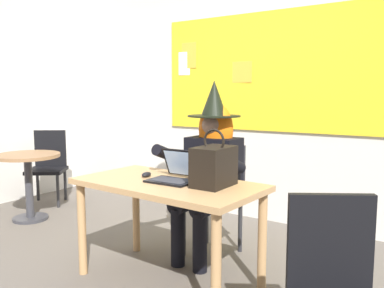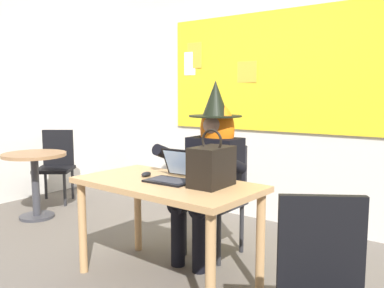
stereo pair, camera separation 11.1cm
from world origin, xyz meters
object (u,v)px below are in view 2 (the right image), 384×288
at_px(laptop, 174,174).
at_px(chair_spare_by_window, 56,162).
at_px(desk_main, 166,195).
at_px(chair_at_desk, 219,192).
at_px(computer_mouse, 146,174).
at_px(handbag, 212,166).
at_px(side_table_round, 35,171).
at_px(person_costumed, 211,161).

bearing_deg(laptop, chair_spare_by_window, 160.92).
height_order(desk_main, chair_at_desk, chair_at_desk).
height_order(laptop, chair_spare_by_window, laptop).
distance_m(laptop, computer_mouse, 0.26).
bearing_deg(chair_at_desk, handbag, 29.97).
bearing_deg(laptop, handbag, 0.47).
bearing_deg(desk_main, chair_at_desk, 90.58).
relative_size(laptop, chair_spare_by_window, 0.36).
bearing_deg(side_table_round, desk_main, -8.85).
bearing_deg(computer_mouse, person_costumed, 51.60).
xyz_separation_m(person_costumed, handbag, (0.34, -0.52, 0.07)).
xyz_separation_m(laptop, chair_spare_by_window, (-2.54, 0.84, -0.28)).
height_order(person_costumed, computer_mouse, person_costumed).
bearing_deg(desk_main, side_table_round, 171.15).
bearing_deg(computer_mouse, desk_main, -27.34).
bearing_deg(computer_mouse, chair_at_desk, 55.35).
height_order(chair_at_desk, chair_spare_by_window, chair_at_desk).
distance_m(chair_at_desk, side_table_round, 2.11).
xyz_separation_m(handbag, side_table_round, (-2.42, 0.26, -0.35)).
xyz_separation_m(person_costumed, computer_mouse, (-0.22, -0.53, -0.05)).
xyz_separation_m(chair_at_desk, side_table_round, (-2.08, -0.38, 0.01)).
height_order(computer_mouse, chair_spare_by_window, chair_spare_by_window).
height_order(desk_main, chair_spare_by_window, chair_spare_by_window).
relative_size(chair_at_desk, laptop, 2.81).
bearing_deg(side_table_round, chair_at_desk, 10.23).
xyz_separation_m(laptop, side_table_round, (-2.12, 0.27, -0.26)).
xyz_separation_m(chair_at_desk, chair_spare_by_window, (-2.51, 0.19, -0.02)).
xyz_separation_m(desk_main, person_costumed, (-0.01, 0.58, 0.17)).
relative_size(handbag, chair_spare_by_window, 0.43).
distance_m(person_costumed, laptop, 0.52).
distance_m(desk_main, side_table_round, 2.12).
xyz_separation_m(desk_main, chair_spare_by_window, (-2.52, 0.89, -0.14)).
relative_size(person_costumed, side_table_round, 2.03).
relative_size(chair_at_desk, handbag, 2.39).
relative_size(person_costumed, handbag, 3.79).
bearing_deg(person_costumed, desk_main, -0.13).
distance_m(person_costumed, chair_spare_by_window, 2.54).
xyz_separation_m(side_table_round, chair_spare_by_window, (-0.43, 0.57, -0.02)).
bearing_deg(desk_main, chair_spare_by_window, 160.51).
xyz_separation_m(desk_main, laptop, (0.03, 0.06, 0.15)).
relative_size(desk_main, handbag, 3.52).
xyz_separation_m(computer_mouse, chair_spare_by_window, (-2.29, 0.84, -0.25)).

